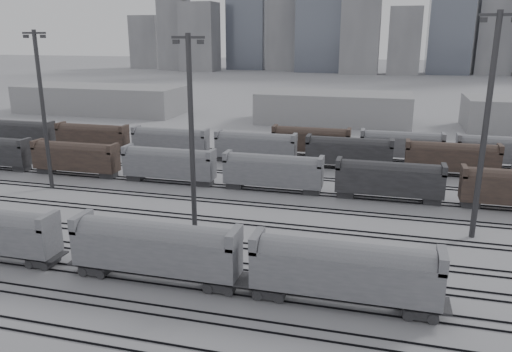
# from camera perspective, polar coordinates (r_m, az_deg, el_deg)

# --- Properties ---
(ground) EXTENTS (900.00, 900.00, 0.00)m
(ground) POSITION_cam_1_polar(r_m,az_deg,el_deg) (51.12, -15.58, -11.46)
(ground) COLOR #AAAAAF
(ground) RESTS_ON ground
(tracks) EXTENTS (220.00, 71.50, 0.16)m
(tracks) POSITION_cam_1_polar(r_m,az_deg,el_deg) (65.34, -7.88, -4.77)
(tracks) COLOR black
(tracks) RESTS_ON ground
(hopper_car_b) EXTENTS (16.46, 3.27, 5.89)m
(hopper_car_b) POSITION_cam_1_polar(r_m,az_deg,el_deg) (48.66, -11.40, -7.87)
(hopper_car_b) COLOR #232325
(hopper_car_b) RESTS_ON ground
(hopper_car_c) EXTENTS (16.32, 3.24, 5.84)m
(hopper_car_c) POSITION_cam_1_polar(r_m,az_deg,el_deg) (44.24, 10.06, -10.36)
(hopper_car_c) COLOR #232325
(hopper_car_c) RESTS_ON ground
(light_mast_b) EXTENTS (3.78, 0.60, 23.61)m
(light_mast_b) POSITION_cam_1_polar(r_m,az_deg,el_deg) (80.93, -23.19, 7.22)
(light_mast_b) COLOR #363638
(light_mast_b) RESTS_ON ground
(light_mast_c) EXTENTS (3.70, 0.59, 23.13)m
(light_mast_c) POSITION_cam_1_polar(r_m,az_deg,el_deg) (56.20, -7.38, 4.78)
(light_mast_c) COLOR #363638
(light_mast_c) RESTS_ON ground
(light_mast_d) EXTENTS (4.07, 0.65, 25.45)m
(light_mast_d) POSITION_cam_1_polar(r_m,az_deg,el_deg) (60.87, 24.80, 5.48)
(light_mast_d) COLOR #363638
(light_mast_d) RESTS_ON ground
(bg_string_near) EXTENTS (151.00, 3.00, 5.60)m
(bg_string_near) POSITION_cam_1_polar(r_m,az_deg,el_deg) (75.27, 1.94, 0.35)
(bg_string_near) COLOR gray
(bg_string_near) RESTS_ON ground
(bg_string_mid) EXTENTS (151.00, 3.00, 5.60)m
(bg_string_mid) POSITION_cam_1_polar(r_m,az_deg,el_deg) (89.20, 10.57, 2.57)
(bg_string_mid) COLOR #232325
(bg_string_mid) RESTS_ON ground
(bg_string_far) EXTENTS (66.00, 3.00, 5.60)m
(bg_string_far) POSITION_cam_1_polar(r_m,az_deg,el_deg) (97.44, 21.28, 2.87)
(bg_string_far) COLOR #4E3C32
(bg_string_far) RESTS_ON ground
(warehouse_left) EXTENTS (50.00, 18.00, 8.00)m
(warehouse_left) POSITION_cam_1_polar(r_m,az_deg,el_deg) (159.15, -17.31, 8.37)
(warehouse_left) COLOR #939396
(warehouse_left) RESTS_ON ground
(warehouse_mid) EXTENTS (40.00, 18.00, 8.00)m
(warehouse_mid) POSITION_cam_1_polar(r_m,az_deg,el_deg) (135.75, 8.88, 7.71)
(warehouse_mid) COLOR #939396
(warehouse_mid) RESTS_ON ground
(skyline) EXTENTS (316.00, 22.40, 95.00)m
(skyline) POSITION_cam_1_polar(r_m,az_deg,el_deg) (319.15, 13.20, 17.66)
(skyline) COLOR #9B9B9E
(skyline) RESTS_ON ground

